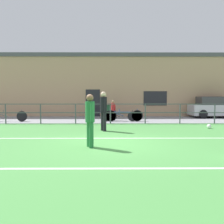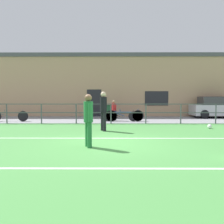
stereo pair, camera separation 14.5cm
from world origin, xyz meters
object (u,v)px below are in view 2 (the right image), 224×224
soccer_ball_match (210,126)px  player_striker (88,117)px  spectator_child (114,109)px  bicycle_parked_3 (9,116)px  bicycle_parked_1 (120,116)px  parked_car_red (218,108)px  trash_bin_0 (109,112)px  player_goalkeeper (103,109)px  bicycle_parked_0 (125,116)px  bicycle_parked_2 (124,115)px

soccer_ball_match → player_striker: bearing=-140.9°
spectator_child → bicycle_parked_3: size_ratio=0.56×
soccer_ball_match → bicycle_parked_3: bearing=163.7°
spectator_child → bicycle_parked_1: size_ratio=0.59×
spectator_child → bicycle_parked_1: bearing=143.9°
parked_car_red → bicycle_parked_3: bearing=-168.4°
player_striker → soccer_ball_match: (5.44, 4.42, -0.82)m
spectator_child → bicycle_parked_1: spectator_child is taller
player_striker → bicycle_parked_3: size_ratio=0.70×
player_striker → bicycle_parked_1: bearing=149.6°
spectator_child → trash_bin_0: bearing=-58.0°
player_striker → bicycle_parked_1: player_striker is taller
player_goalkeeper → bicycle_parked_3: size_ratio=0.77×
soccer_ball_match → bicycle_parked_3: (-11.12, 3.25, 0.25)m
bicycle_parked_1 → bicycle_parked_3: 6.88m
trash_bin_0 → player_striker: bearing=-92.5°
bicycle_parked_1 → bicycle_parked_0: bearing=0.0°
spectator_child → parked_car_red: 7.96m
soccer_ball_match → bicycle_parked_0: bearing=139.6°
player_striker → bicycle_parked_2: 7.95m
parked_car_red → bicycle_parked_0: bearing=-158.2°
parked_car_red → trash_bin_0: 8.03m
bicycle_parked_3 → trash_bin_0: bearing=20.4°
bicycle_parked_1 → player_striker: bearing=-98.8°
bicycle_parked_0 → bicycle_parked_2: bicycle_parked_2 is taller
player_goalkeeper → parked_car_red: (8.13, 6.97, -0.26)m
player_striker → bicycle_parked_2: player_striker is taller
player_goalkeeper → spectator_child: size_ratio=1.38×
player_striker → trash_bin_0: player_striker is taller
bicycle_parked_0 → bicycle_parked_2: size_ratio=0.94×
player_goalkeeper → bicycle_parked_0: bearing=-37.8°
spectator_child → bicycle_parked_2: bearing=157.2°
spectator_child → trash_bin_0: (-0.34, 1.54, -0.26)m
trash_bin_0 → player_goalkeeper: bearing=-91.1°
player_goalkeeper → parked_car_red: bearing=-71.6°
player_goalkeeper → bicycle_parked_0: (1.17, 4.19, -0.66)m
player_goalkeeper → bicycle_parked_0: size_ratio=0.80×
player_goalkeeper → bicycle_parked_1: (0.89, 4.19, -0.67)m
trash_bin_0 → bicycle_parked_3: bearing=-159.6°
bicycle_parked_3 → trash_bin_0: 6.53m
bicycle_parked_0 → trash_bin_0: size_ratio=2.35×
bicycle_parked_2 → trash_bin_0: 2.38m
bicycle_parked_0 → bicycle_parked_1: 0.28m
player_goalkeeper → bicycle_parked_0: player_goalkeeper is taller
bicycle_parked_3 → bicycle_parked_2: bearing=1.0°
soccer_ball_match → parked_car_red: size_ratio=0.05×
player_goalkeeper → bicycle_parked_3: (-5.99, 4.06, -0.66)m
bicycle_parked_3 → trash_bin_0: trash_bin_0 is taller
player_striker → bicycle_parked_2: size_ratio=0.69×
spectator_child → trash_bin_0: size_ratio=1.37×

